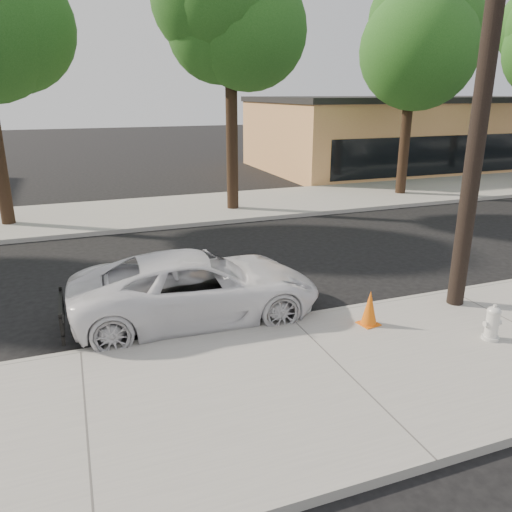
{
  "coord_description": "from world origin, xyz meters",
  "views": [
    {
      "loc": [
        -3.83,
        -10.43,
        4.44
      ],
      "look_at": [
        -0.18,
        -0.63,
        1.0
      ],
      "focal_mm": 35.0,
      "sensor_mm": 36.0,
      "label": 1
    }
  ],
  "objects_px": {
    "utility_pole": "(485,78)",
    "police_cruiser": "(197,287)",
    "traffic_cone": "(370,308)",
    "fire_hydrant": "(492,324)"
  },
  "relations": [
    {
      "from": "utility_pole",
      "to": "police_cruiser",
      "type": "relative_size",
      "value": 1.8
    },
    {
      "from": "utility_pole",
      "to": "traffic_cone",
      "type": "xyz_separation_m",
      "value": [
        -2.31,
        -0.25,
        -4.21
      ]
    },
    {
      "from": "fire_hydrant",
      "to": "utility_pole",
      "type": "bearing_deg",
      "value": 77.35
    },
    {
      "from": "utility_pole",
      "to": "police_cruiser",
      "type": "xyz_separation_m",
      "value": [
        -5.27,
        1.5,
        -4.0
      ]
    },
    {
      "from": "police_cruiser",
      "to": "fire_hydrant",
      "type": "bearing_deg",
      "value": -120.51
    },
    {
      "from": "police_cruiser",
      "to": "fire_hydrant",
      "type": "relative_size",
      "value": 7.83
    },
    {
      "from": "traffic_cone",
      "to": "utility_pole",
      "type": "bearing_deg",
      "value": 6.17
    },
    {
      "from": "police_cruiser",
      "to": "traffic_cone",
      "type": "xyz_separation_m",
      "value": [
        2.96,
        -1.75,
        -0.21
      ]
    },
    {
      "from": "traffic_cone",
      "to": "fire_hydrant",
      "type": "bearing_deg",
      "value": -36.78
    },
    {
      "from": "police_cruiser",
      "to": "fire_hydrant",
      "type": "height_order",
      "value": "police_cruiser"
    }
  ]
}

